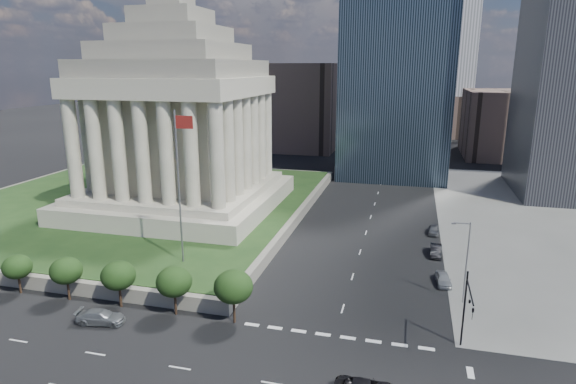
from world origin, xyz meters
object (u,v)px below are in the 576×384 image
(parked_sedan_near, at_px, (443,279))
(parked_sedan_mid, at_px, (436,250))
(street_lamp_north, at_px, (465,258))
(parked_sedan_far, at_px, (434,230))
(war_memorial, at_px, (177,100))
(traffic_signal_ne, at_px, (467,306))
(suv_grey, at_px, (101,317))
(flagpole, at_px, (180,179))

(parked_sedan_near, xyz_separation_m, parked_sedan_mid, (-0.55, 9.89, 0.03))
(street_lamp_north, xyz_separation_m, parked_sedan_far, (-2.38, 24.19, -4.95))
(war_memorial, bearing_deg, street_lamp_north, -25.92)
(war_memorial, bearing_deg, parked_sedan_mid, -10.65)
(traffic_signal_ne, bearing_deg, war_memorial, 143.58)
(war_memorial, distance_m, street_lamp_north, 54.92)
(parked_sedan_mid, bearing_deg, street_lamp_north, -79.24)
(suv_grey, bearing_deg, flagpole, -22.30)
(traffic_signal_ne, xyz_separation_m, parked_sedan_far, (-1.55, 35.49, -4.54))
(flagpole, height_order, street_lamp_north, flagpole)
(flagpole, height_order, parked_sedan_far, flagpole)
(war_memorial, height_order, parked_sedan_mid, war_memorial)
(street_lamp_north, bearing_deg, war_memorial, 154.08)
(war_memorial, xyz_separation_m, street_lamp_north, (47.33, -23.00, -15.74))
(flagpole, relative_size, parked_sedan_near, 4.68)
(street_lamp_north, bearing_deg, parked_sedan_near, 111.44)
(flagpole, xyz_separation_m, parked_sedan_far, (32.78, 25.19, -12.40))
(traffic_signal_ne, relative_size, parked_sedan_far, 1.91)
(war_memorial, distance_m, flagpole, 28.16)
(war_memorial, bearing_deg, flagpole, -63.11)
(traffic_signal_ne, distance_m, parked_sedan_far, 35.81)
(traffic_signal_ne, xyz_separation_m, suv_grey, (-37.45, -3.54, -4.49))
(traffic_signal_ne, bearing_deg, parked_sedan_far, 92.50)
(parked_sedan_far, bearing_deg, flagpole, -138.71)
(parked_sedan_mid, bearing_deg, war_memorial, 170.80)
(suv_grey, height_order, parked_sedan_far, suv_grey)
(street_lamp_north, distance_m, parked_sedan_near, 7.03)
(street_lamp_north, distance_m, parked_sedan_far, 24.80)
(flagpole, bearing_deg, traffic_signal_ne, -16.71)
(war_memorial, height_order, parked_sedan_far, war_memorial)
(parked_sedan_mid, bearing_deg, traffic_signal_ne, -85.10)
(street_lamp_north, relative_size, parked_sedan_mid, 2.18)
(parked_sedan_far, bearing_deg, parked_sedan_mid, -86.28)
(traffic_signal_ne, relative_size, parked_sedan_near, 1.87)
(parked_sedan_near, bearing_deg, traffic_signal_ne, -92.01)
(war_memorial, distance_m, suv_grey, 44.05)
(parked_sedan_mid, bearing_deg, suv_grey, -139.24)
(parked_sedan_near, bearing_deg, flagpole, -175.97)
(flagpole, bearing_deg, parked_sedan_near, 9.63)
(traffic_signal_ne, relative_size, street_lamp_north, 0.80)
(war_memorial, relative_size, suv_grey, 7.45)
(parked_sedan_far, bearing_deg, parked_sedan_near, -84.64)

